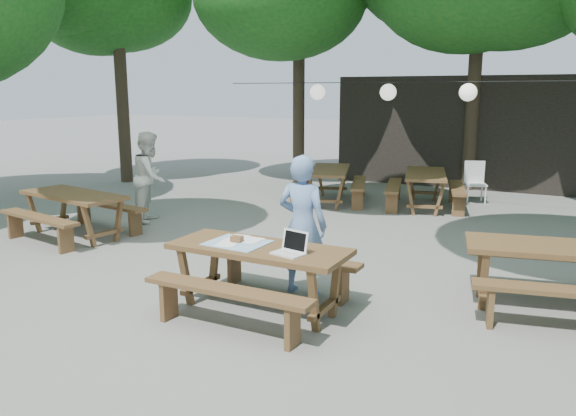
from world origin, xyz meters
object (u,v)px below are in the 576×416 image
at_px(woman, 302,225).
at_px(plastic_chair, 475,191).
at_px(picnic_table_nw, 75,214).
at_px(main_picnic_table, 259,278).
at_px(second_person, 150,177).

xyz_separation_m(woman, plastic_chair, (0.89, 6.92, -0.59)).
bearing_deg(plastic_chair, picnic_table_nw, -151.65).
relative_size(picnic_table_nw, plastic_chair, 2.37).
bearing_deg(woman, picnic_table_nw, -8.97).
xyz_separation_m(main_picnic_table, woman, (0.17, 0.74, 0.46)).
relative_size(main_picnic_table, picnic_table_nw, 0.94).
xyz_separation_m(main_picnic_table, second_person, (-4.07, 2.93, 0.46)).
distance_m(picnic_table_nw, plastic_chair, 8.32).
bearing_deg(second_person, woman, -140.95).
height_order(picnic_table_nw, plastic_chair, plastic_chair).
relative_size(second_person, plastic_chair, 1.88).
bearing_deg(woman, second_person, -28.03).
xyz_separation_m(main_picnic_table, plastic_chair, (1.06, 7.66, -0.13)).
distance_m(woman, plastic_chair, 7.01).
height_order(main_picnic_table, second_person, second_person).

